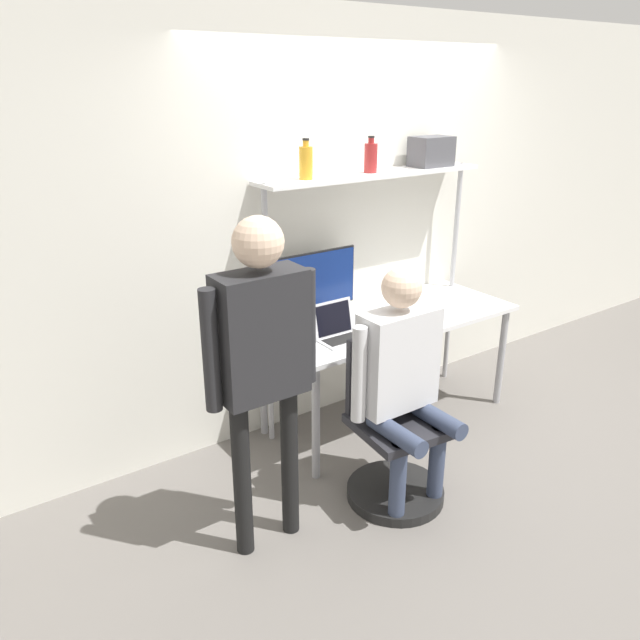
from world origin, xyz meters
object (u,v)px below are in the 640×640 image
(monitor, at_px, (315,284))
(cell_phone, at_px, (367,329))
(person_seated, at_px, (402,369))
(storage_box, at_px, (431,152))
(person_standing, at_px, (262,347))
(bottle_red, at_px, (371,157))
(laptop, at_px, (337,328))
(bottle_amber, at_px, (306,162))
(office_chair, at_px, (393,449))

(monitor, xyz_separation_m, cell_phone, (0.19, -0.31, -0.25))
(person_seated, xyz_separation_m, storage_box, (1.06, 0.96, 0.98))
(monitor, relative_size, person_standing, 0.36)
(monitor, height_order, storage_box, storage_box)
(person_seated, relative_size, bottle_red, 6.00)
(laptop, xyz_separation_m, cell_phone, (0.24, -0.00, -0.06))
(monitor, relative_size, laptop, 2.17)
(bottle_amber, bearing_deg, laptop, -89.09)
(laptop, distance_m, cell_phone, 0.24)
(monitor, xyz_separation_m, person_seated, (-0.09, -0.94, -0.21))
(bottle_red, bearing_deg, person_standing, -147.28)
(bottle_red, bearing_deg, person_seated, -118.92)
(office_chair, height_order, storage_box, storage_box)
(office_chair, bearing_deg, monitor, 84.80)
(bottle_red, relative_size, bottle_amber, 0.96)
(laptop, xyz_separation_m, bottle_red, (0.49, 0.32, 0.96))
(office_chair, xyz_separation_m, person_seated, (-0.00, -0.05, 0.52))
(monitor, distance_m, bottle_amber, 0.77)
(person_standing, xyz_separation_m, bottle_amber, (0.82, 0.84, 0.69))
(monitor, bearing_deg, person_seated, -95.20)
(person_standing, relative_size, bottle_red, 7.51)
(person_seated, bearing_deg, bottle_amber, 88.06)
(cell_phone, bearing_deg, monitor, 121.30)
(cell_phone, relative_size, person_standing, 0.09)
(bottle_amber, bearing_deg, cell_phone, -53.57)
(laptop, height_order, person_standing, person_standing)
(cell_phone, relative_size, bottle_amber, 0.63)
(bottle_red, bearing_deg, office_chair, -119.94)
(monitor, height_order, office_chair, monitor)
(office_chair, height_order, bottle_red, bottle_red)
(cell_phone, xyz_separation_m, office_chair, (-0.27, -0.59, -0.48))
(office_chair, bearing_deg, person_seated, -95.15)
(monitor, distance_m, cell_phone, 0.44)
(cell_phone, distance_m, person_standing, 1.22)
(person_seated, bearing_deg, storage_box, 42.05)
(cell_phone, height_order, person_seated, person_seated)
(person_seated, relative_size, person_standing, 0.80)
(person_seated, relative_size, storage_box, 4.86)
(office_chair, distance_m, person_seated, 0.53)
(monitor, relative_size, storage_box, 2.17)
(person_seated, xyz_separation_m, bottle_amber, (0.03, 0.96, 0.98))
(cell_phone, relative_size, storage_box, 0.53)
(bottle_red, xyz_separation_m, storage_box, (0.53, 0.00, 0.00))
(bottle_red, height_order, bottle_amber, bottle_amber)
(person_seated, height_order, storage_box, storage_box)
(monitor, distance_m, person_seated, 0.97)
(person_standing, xyz_separation_m, storage_box, (1.85, 0.84, 0.69))
(laptop, distance_m, bottle_red, 1.13)
(office_chair, height_order, person_seated, person_seated)
(laptop, height_order, bottle_red, bottle_red)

